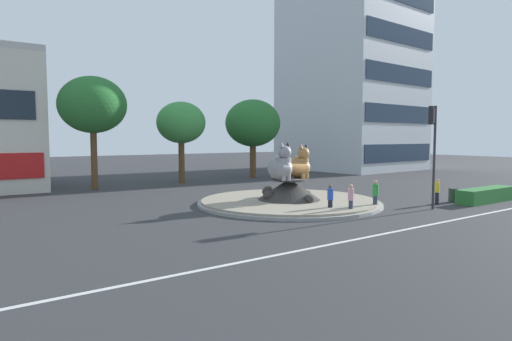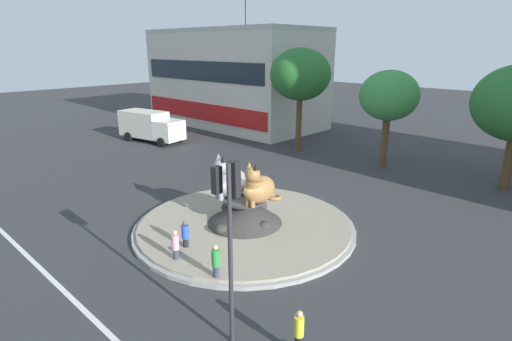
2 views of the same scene
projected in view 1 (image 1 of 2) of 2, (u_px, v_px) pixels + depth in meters
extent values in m
plane|color=#333335|center=(289.00, 204.00, 26.67)|extent=(160.00, 160.00, 0.00)
cube|color=silver|center=(412.00, 228.00, 19.56)|extent=(112.00, 0.20, 0.01)
cylinder|color=gray|center=(289.00, 203.00, 26.67)|extent=(11.28, 11.28, 0.18)
cylinder|color=gray|center=(289.00, 200.00, 26.66)|extent=(10.83, 10.83, 0.12)
cone|color=#33302D|center=(289.00, 189.00, 26.60)|extent=(3.86, 3.86, 1.28)
cylinder|color=#33302D|center=(289.00, 180.00, 26.56)|extent=(2.12, 2.12, 0.12)
ellipsoid|color=#33302D|center=(306.00, 194.00, 27.40)|extent=(0.60, 0.64, 0.48)
ellipsoid|color=#33302D|center=(269.00, 191.00, 27.66)|extent=(0.91, 0.78, 0.73)
ellipsoid|color=#33302D|center=(269.00, 196.00, 25.93)|extent=(0.81, 0.58, 0.65)
ellipsoid|color=#33302D|center=(309.00, 199.00, 25.29)|extent=(0.60, 0.63, 0.48)
ellipsoid|color=gray|center=(280.00, 168.00, 25.88)|extent=(1.49, 2.12, 1.44)
cylinder|color=gray|center=(283.00, 165.00, 25.52)|extent=(1.04, 1.04, 0.90)
sphere|color=gray|center=(285.00, 152.00, 25.33)|extent=(0.79, 0.79, 0.79)
torus|color=gray|center=(277.00, 176.00, 26.79)|extent=(0.99, 0.99, 0.18)
cone|color=black|center=(288.00, 144.00, 25.40)|extent=(0.36, 0.36, 0.32)
cone|color=gray|center=(282.00, 144.00, 25.20)|extent=(0.36, 0.36, 0.32)
cylinder|color=gray|center=(289.00, 178.00, 25.37)|extent=(0.25, 0.25, 0.36)
cylinder|color=gray|center=(284.00, 178.00, 25.21)|extent=(0.25, 0.25, 0.36)
ellipsoid|color=#9E703D|center=(298.00, 167.00, 27.15)|extent=(1.24, 1.90, 1.35)
cylinder|color=#9E703D|center=(302.00, 165.00, 26.84)|extent=(0.91, 0.91, 0.85)
sphere|color=#9E703D|center=(303.00, 153.00, 26.68)|extent=(0.74, 0.74, 0.74)
torus|color=#9E703D|center=(293.00, 175.00, 27.98)|extent=(1.00, 1.00, 0.17)
cone|color=black|center=(306.00, 146.00, 26.77)|extent=(0.31, 0.31, 0.30)
cone|color=#9E703D|center=(301.00, 146.00, 26.52)|extent=(0.31, 0.31, 0.30)
cylinder|color=#9E703D|center=(307.00, 176.00, 26.74)|extent=(0.24, 0.24, 0.34)
cylinder|color=#9E703D|center=(303.00, 176.00, 26.56)|extent=(0.24, 0.24, 0.34)
cylinder|color=#2D2D33|center=(434.00, 158.00, 24.58)|extent=(0.14, 0.14, 5.91)
cube|color=black|center=(432.00, 115.00, 24.56)|extent=(0.35, 0.28, 1.05)
sphere|color=red|center=(431.00, 110.00, 24.59)|extent=(0.18, 0.18, 0.18)
sphere|color=#392706|center=(430.00, 115.00, 24.62)|extent=(0.18, 0.18, 0.18)
sphere|color=black|center=(430.00, 121.00, 24.64)|extent=(0.18, 0.18, 0.18)
cube|color=black|center=(432.00, 116.00, 24.10)|extent=(0.23, 0.30, 0.80)
cube|color=silver|center=(352.00, 45.00, 56.02)|extent=(14.98, 15.40, 32.25)
cube|color=#233347|center=(399.00, 153.00, 51.33)|extent=(13.30, 0.87, 2.09)
cube|color=#233347|center=(400.00, 114.00, 50.98)|extent=(13.30, 0.87, 2.09)
cube|color=#233347|center=(401.00, 74.00, 50.63)|extent=(13.30, 0.87, 2.09)
cube|color=#233347|center=(402.00, 34.00, 50.28)|extent=(13.30, 0.87, 2.09)
cube|color=#2D7033|center=(486.00, 195.00, 27.53)|extent=(5.20, 1.20, 0.90)
cylinder|color=brown|center=(253.00, 161.00, 44.31)|extent=(0.63, 0.63, 3.35)
ellipsoid|color=#286B2D|center=(253.00, 123.00, 44.02)|extent=(5.63, 5.63, 4.78)
cylinder|color=brown|center=(94.00, 161.00, 34.06)|extent=(0.50, 0.50, 4.59)
ellipsoid|color=#286B2D|center=(93.00, 105.00, 33.72)|extent=(5.21, 5.21, 4.43)
cylinder|color=brown|center=(182.00, 163.00, 39.08)|extent=(0.54, 0.54, 3.71)
ellipsoid|color=#3D8E42|center=(181.00, 123.00, 38.81)|extent=(4.39, 4.39, 3.73)
cylinder|color=black|center=(330.00, 206.00, 23.59)|extent=(0.25, 0.25, 0.72)
cylinder|color=#284CB2|center=(330.00, 194.00, 23.54)|extent=(0.34, 0.34, 0.63)
sphere|color=brown|center=(331.00, 186.00, 23.50)|extent=(0.21, 0.21, 0.21)
cylinder|color=#33384C|center=(351.00, 207.00, 23.14)|extent=(0.23, 0.23, 0.75)
cylinder|color=pink|center=(351.00, 194.00, 23.09)|extent=(0.31, 0.31, 0.66)
sphere|color=tan|center=(351.00, 186.00, 23.05)|extent=(0.22, 0.22, 0.22)
cylinder|color=black|center=(437.00, 198.00, 26.63)|extent=(0.23, 0.23, 0.74)
cylinder|color=yellow|center=(437.00, 187.00, 26.57)|extent=(0.30, 0.30, 0.64)
sphere|color=tan|center=(437.00, 180.00, 26.54)|extent=(0.21, 0.21, 0.21)
cylinder|color=#33384C|center=(375.00, 203.00, 24.65)|extent=(0.25, 0.25, 0.78)
cylinder|color=#288C38|center=(375.00, 190.00, 24.59)|extent=(0.33, 0.33, 0.68)
sphere|color=tan|center=(376.00, 182.00, 24.56)|extent=(0.22, 0.22, 0.22)
cylinder|color=#2D4233|center=(453.00, 195.00, 27.46)|extent=(0.56, 0.56, 0.90)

